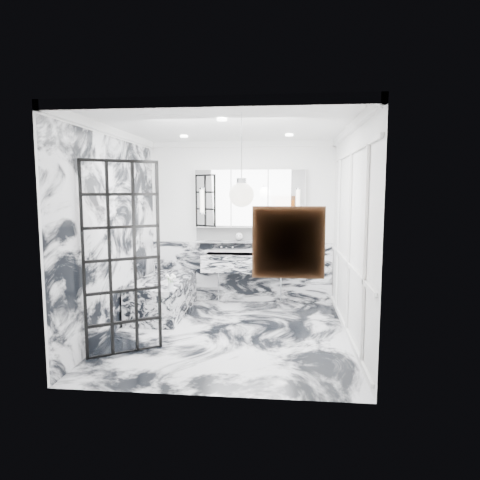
# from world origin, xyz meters

# --- Properties ---
(floor) EXTENTS (3.60, 3.60, 0.00)m
(floor) POSITION_xyz_m (0.00, 0.00, 0.00)
(floor) COLOR silver
(floor) RESTS_ON ground
(ceiling) EXTENTS (3.60, 3.60, 0.00)m
(ceiling) POSITION_xyz_m (0.00, 0.00, 2.80)
(ceiling) COLOR white
(ceiling) RESTS_ON wall_back
(wall_back) EXTENTS (3.60, 0.00, 3.60)m
(wall_back) POSITION_xyz_m (0.00, 1.80, 1.40)
(wall_back) COLOR white
(wall_back) RESTS_ON floor
(wall_front) EXTENTS (3.60, 0.00, 3.60)m
(wall_front) POSITION_xyz_m (0.00, -1.80, 1.40)
(wall_front) COLOR white
(wall_front) RESTS_ON floor
(wall_left) EXTENTS (0.00, 3.60, 3.60)m
(wall_left) POSITION_xyz_m (-1.60, 0.00, 1.40)
(wall_left) COLOR white
(wall_left) RESTS_ON floor
(wall_right) EXTENTS (0.00, 3.60, 3.60)m
(wall_right) POSITION_xyz_m (1.60, 0.00, 1.40)
(wall_right) COLOR white
(wall_right) RESTS_ON floor
(marble_clad_back) EXTENTS (3.18, 0.05, 1.05)m
(marble_clad_back) POSITION_xyz_m (0.00, 1.78, 0.53)
(marble_clad_back) COLOR silver
(marble_clad_back) RESTS_ON floor
(marble_clad_left) EXTENTS (0.02, 3.56, 2.68)m
(marble_clad_left) POSITION_xyz_m (-1.59, 0.00, 1.34)
(marble_clad_left) COLOR silver
(marble_clad_left) RESTS_ON floor
(panel_molding) EXTENTS (0.03, 3.40, 2.30)m
(panel_molding) POSITION_xyz_m (1.58, 0.00, 1.30)
(panel_molding) COLOR white
(panel_molding) RESTS_ON floor
(soap_bottle_a) EXTENTS (0.10, 0.10, 0.21)m
(soap_bottle_a) POSITION_xyz_m (0.38, 1.71, 1.19)
(soap_bottle_a) COLOR #8C5919
(soap_bottle_a) RESTS_ON ledge
(soap_bottle_b) EXTENTS (0.09, 0.09, 0.18)m
(soap_bottle_b) POSITION_xyz_m (0.83, 1.71, 1.18)
(soap_bottle_b) COLOR #4C4C51
(soap_bottle_b) RESTS_ON ledge
(soap_bottle_c) EXTENTS (0.14, 0.14, 0.14)m
(soap_bottle_c) POSITION_xyz_m (1.00, 1.71, 1.16)
(soap_bottle_c) COLOR silver
(soap_bottle_c) RESTS_ON ledge
(face_pot) EXTENTS (0.13, 0.13, 0.13)m
(face_pot) POSITION_xyz_m (-0.04, 1.71, 1.17)
(face_pot) COLOR white
(face_pot) RESTS_ON ledge
(amber_bottle) EXTENTS (0.04, 0.04, 0.10)m
(amber_bottle) POSITION_xyz_m (0.57, 1.71, 1.14)
(amber_bottle) COLOR #8C5919
(amber_bottle) RESTS_ON ledge
(flower_vase) EXTENTS (0.07, 0.07, 0.12)m
(flower_vase) POSITION_xyz_m (-0.85, 0.14, 0.61)
(flower_vase) COLOR silver
(flower_vase) RESTS_ON bathtub
(crittall_door) EXTENTS (0.76, 0.51, 2.30)m
(crittall_door) POSITION_xyz_m (-1.17, -0.81, 1.15)
(crittall_door) COLOR black
(crittall_door) RESTS_ON floor
(artwork) EXTENTS (0.56, 0.05, 0.56)m
(artwork) POSITION_xyz_m (0.77, -1.76, 1.49)
(artwork) COLOR #D25515
(artwork) RESTS_ON wall_front
(pendant_light) EXTENTS (0.26, 0.26, 0.26)m
(pendant_light) POSITION_xyz_m (0.29, -1.25, 1.92)
(pendant_light) COLOR white
(pendant_light) RESTS_ON ceiling
(trough_sink) EXTENTS (1.60, 0.45, 0.30)m
(trough_sink) POSITION_xyz_m (0.15, 1.55, 0.73)
(trough_sink) COLOR silver
(trough_sink) RESTS_ON wall_back
(ledge) EXTENTS (1.90, 0.14, 0.04)m
(ledge) POSITION_xyz_m (0.15, 1.72, 1.07)
(ledge) COLOR silver
(ledge) RESTS_ON wall_back
(subway_tile) EXTENTS (1.90, 0.03, 0.23)m
(subway_tile) POSITION_xyz_m (0.15, 1.78, 1.21)
(subway_tile) COLOR white
(subway_tile) RESTS_ON wall_back
(mirror_cabinet) EXTENTS (1.90, 0.16, 1.00)m
(mirror_cabinet) POSITION_xyz_m (0.15, 1.73, 1.82)
(mirror_cabinet) COLOR white
(mirror_cabinet) RESTS_ON wall_back
(sconce_left) EXTENTS (0.07, 0.07, 0.40)m
(sconce_left) POSITION_xyz_m (-0.67, 1.63, 1.78)
(sconce_left) COLOR white
(sconce_left) RESTS_ON mirror_cabinet
(sconce_right) EXTENTS (0.07, 0.07, 0.40)m
(sconce_right) POSITION_xyz_m (0.97, 1.63, 1.78)
(sconce_right) COLOR white
(sconce_right) RESTS_ON mirror_cabinet
(bathtub) EXTENTS (0.75, 1.65, 0.55)m
(bathtub) POSITION_xyz_m (-1.18, 0.90, 0.28)
(bathtub) COLOR silver
(bathtub) RESTS_ON floor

